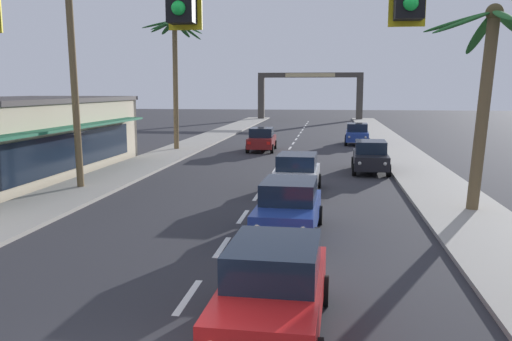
{
  "coord_description": "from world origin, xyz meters",
  "views": [
    {
      "loc": [
        2.95,
        -6.5,
        4.43
      ],
      "look_at": [
        0.95,
        8.0,
        2.2
      ],
      "focal_mm": 37.53,
      "sensor_mm": 36.0,
      "label": 1
    }
  ],
  "objects_px": {
    "palm_left_second": "(71,20)",
    "town_gateway_arch": "(310,89)",
    "traffic_signal_mast": "(325,30)",
    "sedan_parked_mid_kerb": "(370,156)",
    "sedan_third_in_queue": "(289,207)",
    "palm_right_second": "(488,71)",
    "sedan_oncoming_far": "(262,139)",
    "sedan_parked_nearest_kerb": "(357,134)",
    "sedan_lead_at_stop_bar": "(273,288)",
    "palm_left_third": "(175,54)",
    "sedan_fifth_in_queue": "(297,173)"
  },
  "relations": [
    {
      "from": "town_gateway_arch",
      "to": "traffic_signal_mast",
      "type": "bearing_deg",
      "value": -87.72
    },
    {
      "from": "sedan_parked_nearest_kerb",
      "to": "palm_left_third",
      "type": "xyz_separation_m",
      "value": [
        -13.23,
        -6.45,
        6.05
      ]
    },
    {
      "from": "sedan_fifth_in_queue",
      "to": "sedan_parked_nearest_kerb",
      "type": "bearing_deg",
      "value": 80.51
    },
    {
      "from": "sedan_parked_mid_kerb",
      "to": "traffic_signal_mast",
      "type": "bearing_deg",
      "value": -95.75
    },
    {
      "from": "sedan_parked_nearest_kerb",
      "to": "town_gateway_arch",
      "type": "height_order",
      "value": "town_gateway_arch"
    },
    {
      "from": "sedan_third_in_queue",
      "to": "sedan_parked_nearest_kerb",
      "type": "xyz_separation_m",
      "value": [
        3.4,
        28.04,
        0.0
      ]
    },
    {
      "from": "sedan_third_in_queue",
      "to": "palm_right_second",
      "type": "relative_size",
      "value": 0.61
    },
    {
      "from": "sedan_lead_at_stop_bar",
      "to": "palm_right_second",
      "type": "bearing_deg",
      "value": 58.88
    },
    {
      "from": "palm_left_second",
      "to": "sedan_parked_nearest_kerb",
      "type": "bearing_deg",
      "value": 58.76
    },
    {
      "from": "traffic_signal_mast",
      "to": "palm_left_third",
      "type": "distance_m",
      "value": 33.03
    },
    {
      "from": "sedan_oncoming_far",
      "to": "town_gateway_arch",
      "type": "height_order",
      "value": "town_gateway_arch"
    },
    {
      "from": "town_gateway_arch",
      "to": "sedan_parked_nearest_kerb",
      "type": "bearing_deg",
      "value": -81.53
    },
    {
      "from": "sedan_parked_nearest_kerb",
      "to": "town_gateway_arch",
      "type": "relative_size",
      "value": 0.3
    },
    {
      "from": "palm_left_third",
      "to": "town_gateway_arch",
      "type": "relative_size",
      "value": 0.63
    },
    {
      "from": "sedan_lead_at_stop_bar",
      "to": "town_gateway_arch",
      "type": "height_order",
      "value": "town_gateway_arch"
    },
    {
      "from": "traffic_signal_mast",
      "to": "sedan_third_in_queue",
      "type": "distance_m",
      "value": 10.49
    },
    {
      "from": "sedan_third_in_queue",
      "to": "palm_left_second",
      "type": "distance_m",
      "value": 13.32
    },
    {
      "from": "town_gateway_arch",
      "to": "sedan_oncoming_far",
      "type": "bearing_deg",
      "value": -92.66
    },
    {
      "from": "sedan_lead_at_stop_bar",
      "to": "palm_left_third",
      "type": "xyz_separation_m",
      "value": [
        -10.06,
        28.3,
        6.05
      ]
    },
    {
      "from": "traffic_signal_mast",
      "to": "palm_left_third",
      "type": "bearing_deg",
      "value": 109.37
    },
    {
      "from": "sedan_parked_mid_kerb",
      "to": "sedan_third_in_queue",
      "type": "bearing_deg",
      "value": -104.46
    },
    {
      "from": "traffic_signal_mast",
      "to": "town_gateway_arch",
      "type": "height_order",
      "value": "traffic_signal_mast"
    },
    {
      "from": "sedan_parked_nearest_kerb",
      "to": "traffic_signal_mast",
      "type": "bearing_deg",
      "value": -93.49
    },
    {
      "from": "traffic_signal_mast",
      "to": "palm_right_second",
      "type": "height_order",
      "value": "palm_right_second"
    },
    {
      "from": "sedan_oncoming_far",
      "to": "sedan_parked_nearest_kerb",
      "type": "distance_m",
      "value": 9.16
    },
    {
      "from": "sedan_lead_at_stop_bar",
      "to": "palm_right_second",
      "type": "xyz_separation_m",
      "value": [
        6.38,
        10.58,
        4.2
      ]
    },
    {
      "from": "traffic_signal_mast",
      "to": "sedan_lead_at_stop_bar",
      "type": "relative_size",
      "value": 2.46
    },
    {
      "from": "traffic_signal_mast",
      "to": "sedan_parked_mid_kerb",
      "type": "relative_size",
      "value": 2.46
    },
    {
      "from": "sedan_third_in_queue",
      "to": "sedan_lead_at_stop_bar",
      "type": "bearing_deg",
      "value": -88.01
    },
    {
      "from": "sedan_parked_nearest_kerb",
      "to": "palm_right_second",
      "type": "distance_m",
      "value": 24.74
    },
    {
      "from": "sedan_parked_mid_kerb",
      "to": "town_gateway_arch",
      "type": "height_order",
      "value": "town_gateway_arch"
    },
    {
      "from": "palm_left_second",
      "to": "palm_right_second",
      "type": "distance_m",
      "value": 16.78
    },
    {
      "from": "traffic_signal_mast",
      "to": "palm_left_second",
      "type": "distance_m",
      "value": 19.3
    },
    {
      "from": "sedan_parked_mid_kerb",
      "to": "palm_left_second",
      "type": "distance_m",
      "value": 16.28
    },
    {
      "from": "sedan_oncoming_far",
      "to": "town_gateway_arch",
      "type": "bearing_deg",
      "value": 87.34
    },
    {
      "from": "traffic_signal_mast",
      "to": "sedan_lead_at_stop_bar",
      "type": "distance_m",
      "value": 5.18
    },
    {
      "from": "palm_right_second",
      "to": "town_gateway_arch",
      "type": "bearing_deg",
      "value": 98.11
    },
    {
      "from": "sedan_parked_nearest_kerb",
      "to": "palm_left_third",
      "type": "distance_m",
      "value": 15.91
    },
    {
      "from": "sedan_third_in_queue",
      "to": "palm_left_third",
      "type": "xyz_separation_m",
      "value": [
        -9.83,
        21.59,
        6.05
      ]
    },
    {
      "from": "sedan_parked_nearest_kerb",
      "to": "sedan_oncoming_far",
      "type": "bearing_deg",
      "value": -140.21
    },
    {
      "from": "palm_right_second",
      "to": "town_gateway_arch",
      "type": "distance_m",
      "value": 59.42
    },
    {
      "from": "palm_left_third",
      "to": "sedan_third_in_queue",
      "type": "bearing_deg",
      "value": -65.52
    },
    {
      "from": "palm_left_second",
      "to": "palm_left_third",
      "type": "xyz_separation_m",
      "value": [
        0.01,
        15.38,
        -0.43
      ]
    },
    {
      "from": "palm_left_third",
      "to": "town_gateway_arch",
      "type": "bearing_deg",
      "value": 78.89
    },
    {
      "from": "palm_left_second",
      "to": "town_gateway_arch",
      "type": "xyz_separation_m",
      "value": [
        8.08,
        56.48,
        -2.92
      ]
    },
    {
      "from": "palm_left_third",
      "to": "palm_right_second",
      "type": "bearing_deg",
      "value": -47.14
    },
    {
      "from": "sedan_fifth_in_queue",
      "to": "sedan_lead_at_stop_bar",
      "type": "bearing_deg",
      "value": -88.29
    },
    {
      "from": "traffic_signal_mast",
      "to": "sedan_parked_mid_kerb",
      "type": "distance_m",
      "value": 23.18
    },
    {
      "from": "sedan_lead_at_stop_bar",
      "to": "sedan_oncoming_far",
      "type": "relative_size",
      "value": 1.0
    },
    {
      "from": "sedan_parked_mid_kerb",
      "to": "palm_left_third",
      "type": "bearing_deg",
      "value": 147.43
    }
  ]
}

